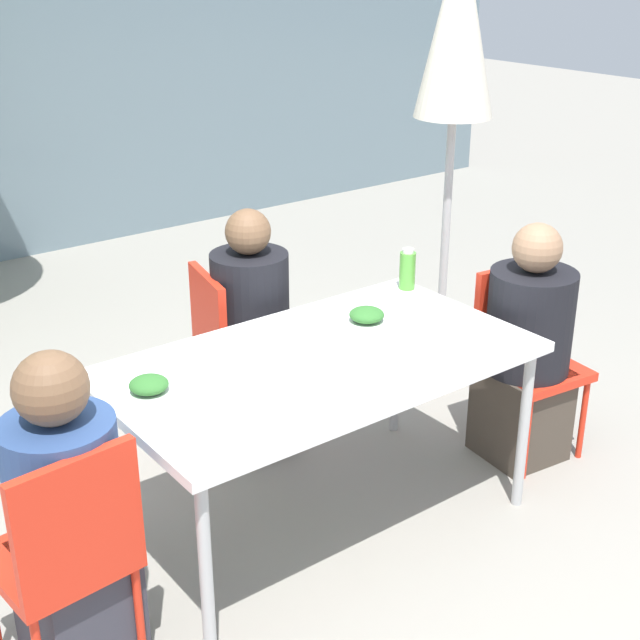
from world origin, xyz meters
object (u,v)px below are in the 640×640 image
Objects in this scene: person_left at (69,524)px; chair_right at (522,347)px; salad_bowl at (464,348)px; drinking_cup at (265,400)px; person_right at (527,353)px; chair_left at (67,548)px; person_far at (252,339)px; closed_umbrella at (457,42)px; bottle at (407,270)px; chair_far at (231,345)px.

person_left is 2.17m from chair_right.
salad_bowl is (1.50, -0.22, 0.27)m from person_left.
salad_bowl is (0.84, -0.09, -0.01)m from drinking_cup.
person_right is at bearing 17.42° from salad_bowl.
person_far reaches higher than chair_left.
chair_right is at bearing -1.69° from chair_left.
drinking_cup is at bearing -16.21° from person_left.
chair_right is 0.78m from salad_bowl.
chair_left is 0.10m from person_left.
person_right is (2.16, 0.06, 0.01)m from chair_left.
person_right is (-0.06, -0.07, 0.01)m from chair_right.
person_right is at bearing -111.57° from closed_umbrella.
person_left is 1.44m from person_far.
bottle is at bearing 64.93° from salad_bowl.
salad_bowl is at bearing -115.07° from bottle.
person_right is 0.97× the size of person_far.
drinking_cup is at bearing 13.19° from chair_right.
chair_right is 1.32m from chair_far.
salad_bowl is at bearing 23.98° from person_right.
person_far reaches higher than chair_right.
person_far is (1.24, 0.88, 0.04)m from chair_left.
person_left is 0.73m from drinking_cup.
chair_far is at bearing -121.88° from person_far.
person_left is at bearing -166.74° from bottle.
person_right is (2.12, -0.03, -0.01)m from person_left.
chair_left is at bearing 176.30° from drinking_cup.
person_left is at bearing 168.86° from drinking_cup.
person_right is 1.30× the size of chair_far.
salad_bowl is at bearing 28.15° from chair_right.
chair_left is 0.75× the size of person_far.
chair_left reaches higher than drinking_cup.
closed_umbrella is at bearing 101.22° from chair_far.
chair_right is 9.85× the size of drinking_cup.
chair_right is (2.22, 0.13, 0.00)m from chair_left.
bottle is (1.84, 0.51, 0.35)m from chair_left.
drinking_cup is at bearing 10.56° from person_right.
closed_umbrella reaches higher than person_left.
chair_far is 0.37× the size of closed_umbrella.
salad_bowl is (1.54, -0.14, 0.29)m from chair_left.
closed_umbrella is (1.33, -0.01, 1.24)m from chair_far.
chair_right is 0.75× the size of person_far.
chair_right is 4.57× the size of bottle.
bottle is (0.66, -0.44, 0.35)m from chair_far.
chair_left is 0.77× the size of person_left.
chair_right is 5.24× the size of salad_bowl.
chair_right is at bearing -45.14° from bottle.
person_far is (1.20, 0.79, 0.02)m from person_left.
chair_far is 9.85× the size of drinking_cup.
person_far is at bearing 30.17° from chair_left.
chair_far is (1.18, 0.94, 0.00)m from chair_left.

